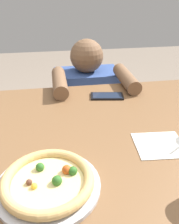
# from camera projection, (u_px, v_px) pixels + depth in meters

# --- Properties ---
(dining_table) EXTENTS (1.29, 0.87, 0.75)m
(dining_table) POSITION_uv_depth(u_px,v_px,m) (80.00, 158.00, 0.91)
(dining_table) COLOR brown
(dining_table) RESTS_ON ground
(pizza_near) EXTENTS (0.28, 0.28, 0.04)m
(pizza_near) POSITION_uv_depth(u_px,v_px,m) (48.00, 182.00, 0.63)
(pizza_near) COLOR #B7B7BC
(pizza_near) RESTS_ON dining_table
(paper_napkin) EXTENTS (0.17, 0.16, 0.00)m
(paper_napkin) POSITION_uv_depth(u_px,v_px,m) (160.00, 145.00, 0.80)
(paper_napkin) COLOR white
(paper_napkin) RESTS_ON dining_table
(cell_phone) EXTENTS (0.16, 0.10, 0.01)m
(cell_phone) POSITION_uv_depth(u_px,v_px,m) (107.00, 96.00, 1.12)
(cell_phone) COLOR black
(cell_phone) RESTS_ON dining_table
(diner_seated) EXTENTS (0.41, 0.52, 0.94)m
(diner_seated) POSITION_uv_depth(u_px,v_px,m) (87.00, 119.00, 1.58)
(diner_seated) COLOR #333847
(diner_seated) RESTS_ON ground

